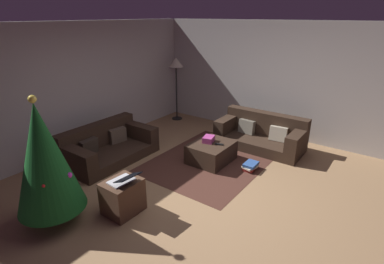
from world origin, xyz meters
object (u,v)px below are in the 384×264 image
couch_left (107,146)px  ottoman (211,152)px  side_table (123,197)px  laptop (124,179)px  christmas_tree (44,158)px  book_stack (250,166)px  tv_remote (219,144)px  corner_lamp (176,67)px  couch_right (261,134)px  gift_box (209,139)px

couch_left → ottoman: couch_left is taller
couch_left → side_table: size_ratio=3.45×
laptop → couch_left: bearing=58.5°
christmas_tree → book_stack: (2.97, -1.55, -0.90)m
side_table → book_stack: side_table is taller
side_table → book_stack: size_ratio=1.58×
book_stack → couch_left: bearing=115.9°
side_table → tv_remote: bearing=-8.2°
ottoman → book_stack: bearing=-81.9°
couch_left → ottoman: bearing=122.1°
book_stack → corner_lamp: corner_lamp is taller
couch_left → christmas_tree: (-1.73, -1.00, 0.72)m
couch_left → couch_right: size_ratio=0.98×
christmas_tree → book_stack: christmas_tree is taller
gift_box → side_table: 2.18m
christmas_tree → corner_lamp: 4.69m
book_stack → couch_right: bearing=14.6°
gift_box → christmas_tree: size_ratio=0.14×
gift_box → christmas_tree: bearing=166.8°
couch_right → side_table: size_ratio=3.52×
christmas_tree → laptop: (0.71, -0.67, -0.42)m
tv_remote → corner_lamp: (1.58, 2.31, 1.03)m
tv_remote → gift_box: bearing=67.9°
couch_right → christmas_tree: christmas_tree is taller
couch_left → tv_remote: couch_left is taller
couch_left → gift_box: (1.15, -1.68, 0.18)m
couch_right → gift_box: couch_right is taller
laptop → corner_lamp: size_ratio=0.25×
couch_left → side_table: couch_left is taller
side_table → corner_lamp: 4.40m
couch_left → couch_right: couch_right is taller
corner_lamp → couch_left: bearing=-171.9°
book_stack → corner_lamp: 3.56m
gift_box → book_stack: gift_box is taller
ottoman → gift_box: (0.03, 0.08, 0.25)m
tv_remote → book_stack: tv_remote is taller
couch_left → book_stack: couch_left is taller
side_table → gift_box: bearing=-1.8°
book_stack → ottoman: bearing=98.1°
couch_left → ottoman: size_ratio=2.11×
corner_lamp → gift_box: bearing=-127.4°
laptop → book_stack: 2.47m
couch_left → book_stack: 2.84m
gift_box → laptop: (-2.17, 0.00, 0.13)m
couch_left → laptop: (-1.02, -1.67, 0.31)m
couch_left → tv_remote: (1.15, -1.92, 0.13)m
tv_remote → side_table: size_ratio=0.31×
gift_box → christmas_tree: (-2.88, 0.68, 0.54)m
laptop → book_stack: size_ratio=1.28×
christmas_tree → side_table: (0.71, -0.61, -0.73)m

